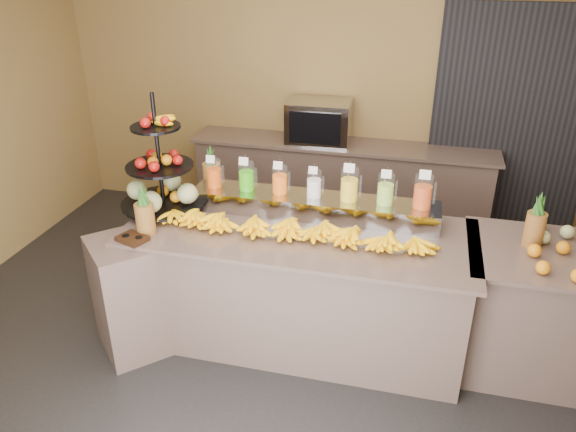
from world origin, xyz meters
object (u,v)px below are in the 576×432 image
at_px(banana_heap, 286,224).
at_px(condiment_caddy, 132,239).
at_px(fruit_stand, 167,182).
at_px(pitcher_tray, 314,206).
at_px(oven_warmer, 319,122).
at_px(right_fruit_pile, 560,248).

height_order(banana_heap, condiment_caddy, banana_heap).
distance_m(fruit_stand, condiment_caddy, 0.57).
xyz_separation_m(fruit_stand, condiment_caddy, (-0.03, -0.52, -0.21)).
height_order(banana_heap, fruit_stand, fruit_stand).
relative_size(pitcher_tray, oven_warmer, 2.94).
bearing_deg(condiment_caddy, fruit_stand, 86.27).
bearing_deg(pitcher_tray, fruit_stand, -171.08).
bearing_deg(oven_warmer, condiment_caddy, -111.07).
height_order(pitcher_tray, fruit_stand, fruit_stand).
bearing_deg(banana_heap, pitcher_tray, 70.13).
bearing_deg(fruit_stand, pitcher_tray, 18.70).
distance_m(pitcher_tray, oven_warmer, 1.70).
xyz_separation_m(banana_heap, condiment_caddy, (-1.01, -0.35, -0.06)).
bearing_deg(right_fruit_pile, banana_heap, -177.02).
distance_m(banana_heap, oven_warmer, 2.02).
xyz_separation_m(pitcher_tray, banana_heap, (-0.12, -0.34, -0.00)).
height_order(pitcher_tray, oven_warmer, oven_warmer).
relative_size(pitcher_tray, fruit_stand, 2.05).
distance_m(right_fruit_pile, oven_warmer, 2.75).
xyz_separation_m(condiment_caddy, oven_warmer, (0.84, 2.36, 0.20)).
relative_size(banana_heap, condiment_caddy, 10.05).
bearing_deg(oven_warmer, pitcher_tray, -81.69).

